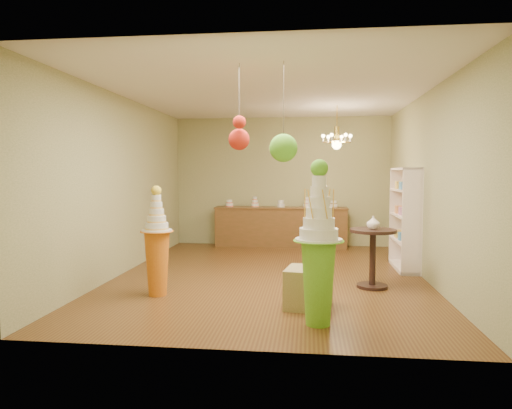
# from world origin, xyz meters

# --- Properties ---
(floor) EXTENTS (6.50, 6.50, 0.00)m
(floor) POSITION_xyz_m (0.00, 0.00, 0.00)
(floor) COLOR #533316
(floor) RESTS_ON ground
(ceiling) EXTENTS (6.50, 6.50, 0.00)m
(ceiling) POSITION_xyz_m (0.00, 0.00, 3.00)
(ceiling) COLOR silver
(ceiling) RESTS_ON ground
(wall_back) EXTENTS (5.00, 0.04, 3.00)m
(wall_back) POSITION_xyz_m (0.00, 3.25, 1.50)
(wall_back) COLOR #989968
(wall_back) RESTS_ON ground
(wall_front) EXTENTS (5.00, 0.04, 3.00)m
(wall_front) POSITION_xyz_m (0.00, -3.25, 1.50)
(wall_front) COLOR #989968
(wall_front) RESTS_ON ground
(wall_left) EXTENTS (0.04, 6.50, 3.00)m
(wall_left) POSITION_xyz_m (-2.50, 0.00, 1.50)
(wall_left) COLOR #989968
(wall_left) RESTS_ON ground
(wall_right) EXTENTS (0.04, 6.50, 3.00)m
(wall_right) POSITION_xyz_m (2.50, 0.00, 1.50)
(wall_right) COLOR #989968
(wall_right) RESTS_ON ground
(pedestal_green) EXTENTS (0.55, 0.55, 1.86)m
(pedestal_green) POSITION_xyz_m (0.75, -2.41, 0.74)
(pedestal_green) COLOR #66B728
(pedestal_green) RESTS_ON floor
(pedestal_orange) EXTENTS (0.52, 0.52, 1.54)m
(pedestal_orange) POSITION_xyz_m (-1.46, -1.41, 0.59)
(pedestal_orange) COLOR orange
(pedestal_orange) RESTS_ON floor
(burlap_riser) EXTENTS (0.64, 0.64, 0.50)m
(burlap_riser) POSITION_xyz_m (0.64, -1.75, 0.25)
(burlap_riser) COLOR #978652
(burlap_riser) RESTS_ON floor
(sideboard) EXTENTS (3.04, 0.54, 1.16)m
(sideboard) POSITION_xyz_m (0.00, 2.97, 0.48)
(sideboard) COLOR brown
(sideboard) RESTS_ON floor
(shelving_unit) EXTENTS (0.33, 1.20, 1.80)m
(shelving_unit) POSITION_xyz_m (2.34, 0.80, 0.90)
(shelving_unit) COLOR white
(shelving_unit) RESTS_ON floor
(round_table) EXTENTS (0.70, 0.70, 0.88)m
(round_table) POSITION_xyz_m (1.59, -0.63, 0.57)
(round_table) COLOR black
(round_table) RESTS_ON floor
(vase) EXTENTS (0.23, 0.23, 0.20)m
(vase) POSITION_xyz_m (1.59, -0.63, 0.98)
(vase) COLOR white
(vase) RESTS_ON round_table
(pom_red_left) EXTENTS (0.26, 0.26, 1.01)m
(pom_red_left) POSITION_xyz_m (-0.21, -1.96, 2.12)
(pom_red_left) COLOR #423C2F
(pom_red_left) RESTS_ON ceiling
(pom_green_mid) EXTENTS (0.33, 0.33, 1.16)m
(pom_green_mid) POSITION_xyz_m (0.34, -2.14, 2.00)
(pom_green_mid) COLOR #423C2F
(pom_green_mid) RESTS_ON ceiling
(pom_red_right) EXTENTS (0.16, 0.16, 0.77)m
(pom_red_right) POSITION_xyz_m (-0.19, -2.09, 2.31)
(pom_red_right) COLOR #423C2F
(pom_red_right) RESTS_ON ceiling
(chandelier) EXTENTS (0.66, 0.66, 0.85)m
(chandelier) POSITION_xyz_m (1.16, 1.47, 2.30)
(chandelier) COLOR gold
(chandelier) RESTS_ON ceiling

